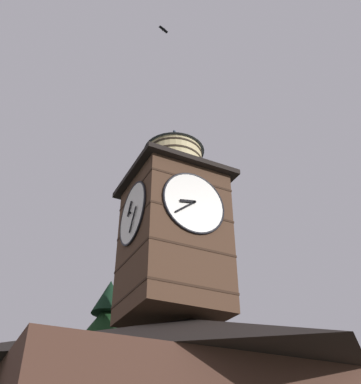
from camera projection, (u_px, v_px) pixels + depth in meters
clock_tower at (173, 224)px, 20.42m from camera, size 4.68×4.68×10.16m
moon at (115, 357)px, 58.15m from camera, size 2.34×2.34×2.34m
flying_bird_high at (163, 29)px, 22.85m from camera, size 0.57×0.30×0.11m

